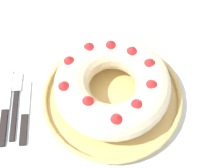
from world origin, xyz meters
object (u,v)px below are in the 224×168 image
Objects in this scene: bundt_cake at (112,84)px; fork at (15,100)px; serving_knife at (5,112)px; cake_knife at (25,116)px; serving_dish at (112,96)px.

fork is at bearing 177.55° from bundt_cake.
serving_knife is 0.05m from cake_knife.
serving_knife is at bearing -175.97° from serving_dish.
cake_knife is at bearing -170.91° from bundt_cake.
fork is 1.08× the size of cake_knife.
serving_knife is (-0.27, -0.02, -0.01)m from serving_dish.
bundt_cake is 0.28m from serving_knife.
cake_knife is at bearing -65.06° from fork.
serving_dish is 1.26× the size of bundt_cake.
serving_dish is 1.65× the size of serving_knife.
serving_knife is (-0.02, -0.03, 0.00)m from fork.
serving_knife is at bearing -175.97° from bundt_cake.
cake_knife reaches higher than fork.
fork is at bearing 177.55° from serving_dish.
bundt_cake is at bearing 174.56° from serving_dish.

